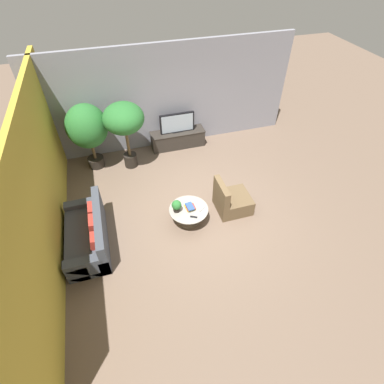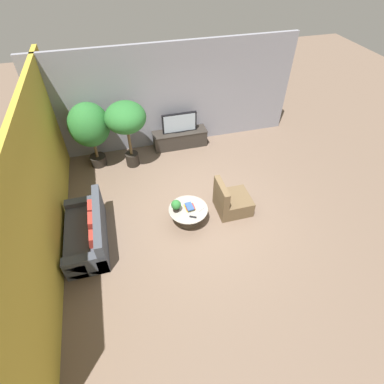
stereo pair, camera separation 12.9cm
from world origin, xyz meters
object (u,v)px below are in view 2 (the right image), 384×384
(couch_by_wall, at_px, (88,233))
(armchair_wicker, at_px, (231,201))
(potted_plant_tabletop, at_px, (176,205))
(potted_palm_corner, at_px, (126,120))
(coffee_table, at_px, (188,213))
(television, at_px, (179,123))
(potted_palm_tall, at_px, (89,126))
(media_console, at_px, (180,138))

(couch_by_wall, height_order, armchair_wicker, armchair_wicker)
(couch_by_wall, bearing_deg, potted_plant_tabletop, 90.99)
(potted_palm_corner, relative_size, potted_plant_tabletop, 6.42)
(coffee_table, xyz_separation_m, potted_palm_corner, (-1.00, 2.54, 1.17))
(television, relative_size, potted_palm_corner, 0.54)
(television, distance_m, coffee_table, 3.20)
(potted_palm_tall, distance_m, potted_plant_tabletop, 3.33)
(coffee_table, relative_size, potted_plant_tabletop, 3.01)
(potted_palm_tall, bearing_deg, potted_plant_tabletop, -58.85)
(potted_palm_tall, xyz_separation_m, potted_plant_tabletop, (1.68, -2.79, -0.68))
(armchair_wicker, bearing_deg, television, 10.54)
(television, relative_size, coffee_table, 1.15)
(media_console, height_order, coffee_table, media_console)
(armchair_wicker, bearing_deg, potted_plant_tabletop, 92.96)
(television, height_order, couch_by_wall, television)
(couch_by_wall, distance_m, potted_palm_corner, 3.08)
(coffee_table, xyz_separation_m, couch_by_wall, (-2.27, -0.01, 0.00))
(coffee_table, distance_m, potted_palm_tall, 3.56)
(media_console, relative_size, coffee_table, 1.83)
(media_console, distance_m, armchair_wicker, 3.07)
(media_console, height_order, television, television)
(media_console, relative_size, couch_by_wall, 0.90)
(armchair_wicker, relative_size, potted_plant_tabletop, 2.86)
(couch_by_wall, xyz_separation_m, potted_palm_corner, (1.27, 2.55, 1.17))
(television, xyz_separation_m, potted_palm_corner, (-1.55, -0.57, 0.64))
(television, height_order, armchair_wicker, television)
(coffee_table, bearing_deg, potted_palm_corner, 111.53)
(media_console, relative_size, television, 1.59)
(media_console, bearing_deg, potted_palm_corner, -159.71)
(armchair_wicker, relative_size, potted_palm_corner, 0.45)
(media_console, distance_m, potted_palm_corner, 2.03)
(potted_palm_corner, bearing_deg, media_console, 20.29)
(couch_by_wall, height_order, potted_plant_tabletop, couch_by_wall)
(potted_palm_tall, distance_m, potted_palm_corner, 1.02)
(couch_by_wall, height_order, potted_palm_corner, potted_palm_corner)
(coffee_table, bearing_deg, potted_plant_tabletop, 174.42)
(media_console, xyz_separation_m, television, (0.00, -0.00, 0.55))
(media_console, distance_m, coffee_table, 3.16)
(television, distance_m, potted_palm_tall, 2.56)
(couch_by_wall, bearing_deg, television, 137.97)
(coffee_table, relative_size, armchair_wicker, 1.05)
(potted_palm_corner, bearing_deg, coffee_table, -68.47)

